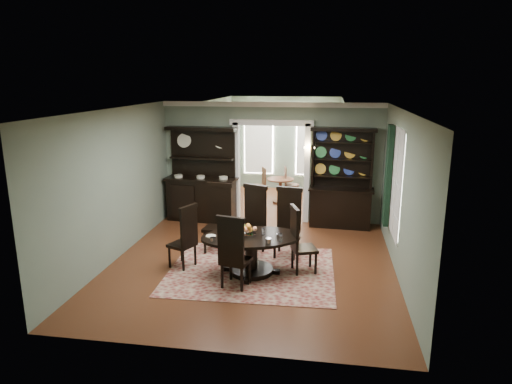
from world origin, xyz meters
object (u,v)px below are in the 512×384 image
at_px(welsh_dresser, 341,191).
at_px(parlor_table, 280,187).
at_px(dining_table, 251,247).
at_px(sideboard, 202,188).

bearing_deg(welsh_dresser, parlor_table, 134.58).
bearing_deg(dining_table, sideboard, 104.54).
distance_m(dining_table, sideboard, 3.62).
distance_m(dining_table, welsh_dresser, 3.58).
height_order(dining_table, welsh_dresser, welsh_dresser).
height_order(sideboard, parlor_table, sideboard).
height_order(dining_table, parlor_table, dining_table).
bearing_deg(parlor_table, sideboard, -133.29).
height_order(dining_table, sideboard, sideboard).
bearing_deg(welsh_dresser, dining_table, -115.12).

